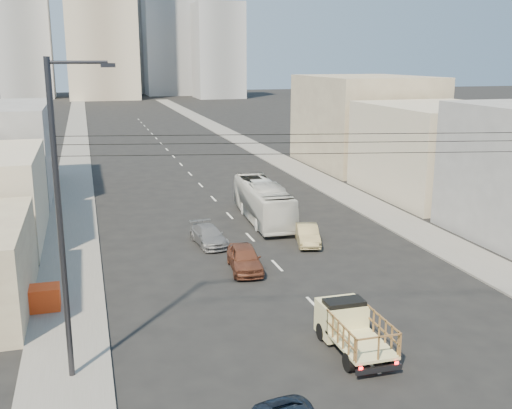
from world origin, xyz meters
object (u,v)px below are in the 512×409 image
flatbed_pickup (352,326)px  streetlamp_left (62,216)px  crate_stack (41,298)px  sedan_tan (307,235)px  sedan_grey (209,236)px  sedan_brown (245,258)px  city_bus (263,202)px

flatbed_pickup → streetlamp_left: bearing=175.5°
flatbed_pickup → crate_stack: flatbed_pickup is taller
sedan_tan → crate_stack: 17.53m
sedan_tan → sedan_grey: bearing=178.8°
flatbed_pickup → streetlamp_left: size_ratio=0.37×
flatbed_pickup → sedan_brown: (-1.81, 10.62, -0.37)m
sedan_brown → city_bus: bearing=73.4°
sedan_grey → streetlamp_left: (-8.34, -15.16, 5.82)m
city_bus → crate_stack: city_bus is taller
sedan_tan → streetlamp_left: 20.73m
flatbed_pickup → streetlamp_left: streetlamp_left is taller
streetlamp_left → crate_stack: size_ratio=6.67×
flatbed_pickup → crate_stack: size_ratio=2.45×
flatbed_pickup → sedan_grey: flatbed_pickup is taller
sedan_tan → flatbed_pickup: bearing=-89.9°
streetlamp_left → crate_stack: 9.09m
sedan_brown → sedan_grey: (-1.00, 5.41, -0.11)m
sedan_brown → crate_stack: 11.33m
sedan_tan → streetlamp_left: bearing=-123.6°
city_bus → flatbed_pickup: bearing=-93.6°
sedan_brown → sedan_grey: 5.50m
flatbed_pickup → city_bus: 20.94m
city_bus → sedan_brown: bearing=-109.4°
sedan_grey → streetlamp_left: size_ratio=0.35×
sedan_grey → streetlamp_left: bearing=-124.8°
sedan_brown → sedan_tan: (5.27, 3.75, -0.09)m
sedan_brown → streetlamp_left: (-9.35, -9.75, 5.71)m
sedan_brown → sedan_grey: bearing=106.1°
city_bus → crate_stack: bearing=-136.3°
city_bus → streetlamp_left: (-13.50, -19.93, 4.97)m
flatbed_pickup → sedan_tan: 14.79m
streetlamp_left → flatbed_pickup: bearing=-4.5°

